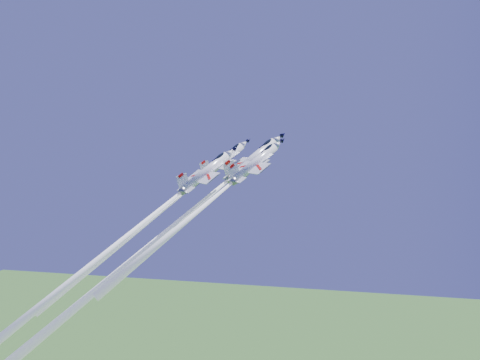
% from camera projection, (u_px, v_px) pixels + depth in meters
% --- Properties ---
extents(jet_lead, '(40.32, 41.33, 51.91)m').
position_uv_depth(jet_lead, '(166.00, 232.00, 109.54)').
color(jet_lead, white).
extents(jet_left, '(31.41, 32.17, 40.26)m').
position_uv_depth(jet_left, '(158.00, 214.00, 113.59)').
color(jet_left, white).
extents(jet_right, '(26.97, 27.47, 33.60)m').
position_uv_depth(jet_right, '(203.00, 207.00, 103.90)').
color(jet_right, white).
extents(jet_slot, '(35.41, 36.30, 45.56)m').
position_uv_depth(jet_slot, '(121.00, 240.00, 103.56)').
color(jet_slot, white).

